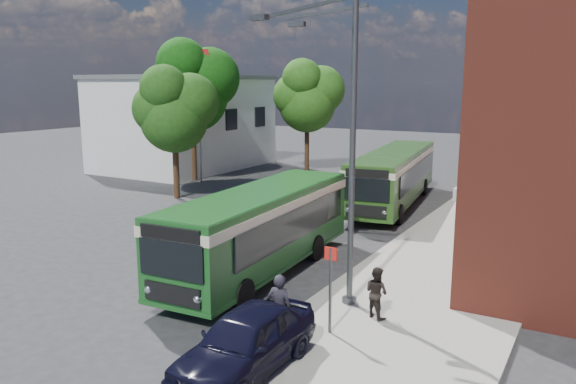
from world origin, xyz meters
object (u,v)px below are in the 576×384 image
Objects in this scene: parked_car at (246,341)px; bus_front at (260,224)px; street_lamp at (341,150)px; bus_rear at (394,172)px.

bus_front is at bearing 120.34° from parked_car.
street_lamp is at bearing -19.22° from bus_front.
bus_rear is at bearing 103.21° from street_lamp.
street_lamp is 4.88m from bus_front.
parked_car is at bearing -60.02° from bus_front.
bus_front is 0.81× the size of bus_rear.
parked_car is (-0.04, -5.01, -3.90)m from street_lamp.
bus_front is 2.39× the size of parked_car.
bus_front is 7.32m from parked_car.
street_lamp is 0.87× the size of bus_front.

